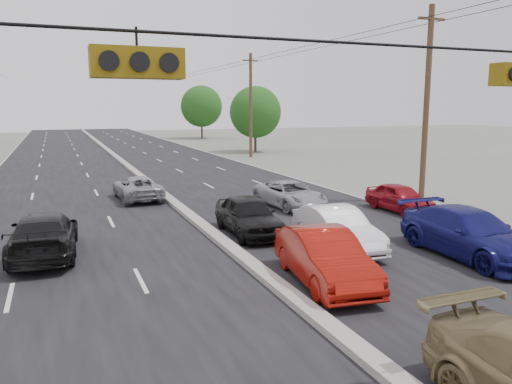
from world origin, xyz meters
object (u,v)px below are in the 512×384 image
Objects in this scene: red_sedan at (324,258)px; queue_car_d at (470,234)px; tree_right_mid at (255,112)px; oncoming_far at (138,188)px; queue_car_a at (249,216)px; queue_car_e at (400,198)px; utility_pole_right_b at (427,103)px; queue_car_b at (337,229)px; queue_car_c at (290,195)px; oncoming_near at (44,235)px; utility_pole_right_c at (251,105)px.

queue_car_d is (5.73, 0.42, 0.03)m from red_sedan.
tree_right_mid is 1.57× the size of oncoming_far.
queue_car_a is 8.30m from queue_car_e.
utility_pole_right_b reaches higher than tree_right_mid.
queue_car_b reaches higher than queue_car_e.
tree_right_mid is 30.83m from queue_car_c.
utility_pole_right_b is at bearing -94.76° from tree_right_mid.
tree_right_mid is 1.61× the size of queue_car_b.
oncoming_near is at bearing 149.49° from red_sedan.
queue_car_e is at bearing -170.98° from oncoming_near.
red_sedan is (-13.60, -39.14, -3.58)m from tree_right_mid.
utility_pole_right_c is 1.40× the size of tree_right_mid.
queue_car_e is 15.65m from oncoming_near.
tree_right_mid reaches higher than queue_car_e.
queue_car_d is (1.91, -9.72, 0.15)m from queue_car_c.
queue_car_d is at bearing 161.42° from oncoming_near.
queue_car_d is (-5.37, -33.72, -4.32)m from utility_pole_right_c.
queue_car_a reaches higher than oncoming_near.
tree_right_mid is at bearing 80.33° from queue_car_d.
utility_pole_right_c is 2.19× the size of oncoming_far.
red_sedan is at bearing -139.70° from queue_car_e.
red_sedan reaches higher than oncoming_near.
tree_right_mid is 41.59m from red_sedan.
queue_car_a is 9.54m from oncoming_far.
oncoming_near is (-7.37, -0.19, -0.01)m from queue_car_a.
utility_pole_right_c reaches higher than oncoming_far.
oncoming_near is (-13.10, 5.32, -0.05)m from queue_car_d.
oncoming_far is (-13.98, -19.12, -4.47)m from utility_pole_right_c.
queue_car_d is (-5.37, -8.72, -4.32)m from utility_pole_right_b.
tree_right_mid is at bearing -126.71° from oncoming_far.
queue_car_e is at bearing 10.22° from queue_car_a.
oncoming_near is (-11.20, -4.40, 0.10)m from queue_car_c.
utility_pole_right_c is (0.00, 25.00, 0.00)m from utility_pole_right_b.
queue_car_e is 0.85× the size of oncoming_far.
queue_car_d is 1.07× the size of oncoming_near.
oncoming_far is (-2.88, 9.09, -0.11)m from queue_car_a.
utility_pole_right_c is 36.16m from red_sedan.
queue_car_b is at bearing -54.81° from queue_car_a.
queue_car_c is at bearing 76.71° from red_sedan.
utility_pole_right_c reaches higher than oncoming_near.
tree_right_mid reaches higher than oncoming_far.
utility_pole_right_b and utility_pole_right_c have the same top height.
utility_pole_right_b reaches higher than queue_car_d.
queue_car_c is (1.72, 7.32, -0.10)m from queue_car_b.
queue_car_e is (2.47, 6.82, -0.13)m from queue_car_d.
oncoming_near reaches higher than queue_car_b.
oncoming_near is (-9.47, 2.92, 0.00)m from queue_car_b.
utility_pole_right_b is 1.40× the size of tree_right_mid.
utility_pole_right_c reaches higher than queue_car_d.
queue_car_a is 0.96× the size of oncoming_far.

